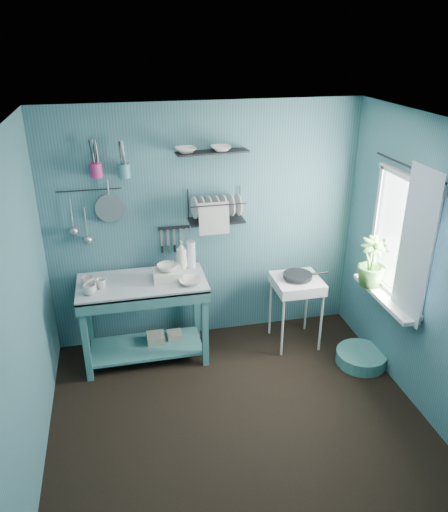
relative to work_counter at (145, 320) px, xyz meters
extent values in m
plane|color=black|center=(0.70, -1.14, -0.44)|extent=(3.20, 3.20, 0.00)
plane|color=silver|center=(0.70, -1.14, 2.06)|extent=(3.20, 3.20, 0.00)
plane|color=#325D66|center=(0.70, 0.36, 0.81)|extent=(3.20, 0.00, 3.20)
plane|color=#325D66|center=(0.70, -2.64, 0.81)|extent=(3.20, 0.00, 3.20)
plane|color=#325D66|center=(-0.90, -1.14, 0.81)|extent=(0.00, 3.00, 3.00)
plane|color=#325D66|center=(2.30, -1.14, 0.81)|extent=(0.00, 3.00, 3.00)
cube|color=#387576|center=(0.00, 0.00, 0.00)|extent=(1.25, 0.66, 0.88)
imported|color=beige|center=(-0.48, -0.16, 0.49)|extent=(0.12, 0.12, 0.10)
imported|color=beige|center=(-0.38, -0.06, 0.48)|extent=(0.14, 0.14, 0.09)
imported|color=beige|center=(-0.50, 0.00, 0.49)|extent=(0.17, 0.17, 0.10)
cube|color=beige|center=(0.25, -0.02, 0.49)|extent=(0.28, 0.22, 0.10)
imported|color=beige|center=(0.25, -0.02, 0.57)|extent=(0.20, 0.19, 0.06)
imported|color=beige|center=(0.42, 0.20, 0.59)|extent=(0.11, 0.12, 0.30)
cylinder|color=silver|center=(0.52, 0.22, 0.58)|extent=(0.09, 0.09, 0.28)
imported|color=beige|center=(0.45, -0.15, 0.46)|extent=(0.22, 0.22, 0.05)
cube|color=silver|center=(1.57, -0.07, -0.06)|extent=(0.50, 0.50, 0.76)
cylinder|color=black|center=(1.57, -0.07, 0.36)|extent=(0.30, 0.30, 0.03)
cube|color=black|center=(0.37, 0.33, 0.84)|extent=(0.32, 0.03, 0.03)
cube|color=black|center=(0.79, 0.23, 1.07)|extent=(0.58, 0.33, 0.32)
cube|color=black|center=(0.76, 0.26, 1.60)|extent=(0.71, 0.24, 0.01)
imported|color=beige|center=(0.50, 0.26, 1.65)|extent=(0.21, 0.21, 0.05)
imported|color=beige|center=(0.84, 0.26, 1.64)|extent=(0.20, 0.20, 0.05)
cylinder|color=#AE2064|center=(-0.33, 0.28, 1.48)|extent=(0.11, 0.11, 0.13)
cylinder|color=#3C717E|center=(-0.07, 0.28, 1.46)|extent=(0.11, 0.11, 0.13)
cylinder|color=#93959A|center=(-0.24, 0.31, 1.10)|extent=(0.28, 0.03, 0.28)
cylinder|color=#93959A|center=(-0.60, 0.32, 1.07)|extent=(0.01, 0.01, 0.30)
cylinder|color=#93959A|center=(-0.48, 0.32, 0.96)|extent=(0.01, 0.01, 0.30)
cylinder|color=black|center=(-0.41, 0.33, 1.28)|extent=(0.60, 0.01, 0.01)
plane|color=white|center=(2.29, -0.69, 0.96)|extent=(0.00, 1.10, 1.10)
cube|color=silver|center=(2.20, -0.69, 0.37)|extent=(0.16, 0.95, 0.04)
plane|color=silver|center=(2.22, -0.99, 1.01)|extent=(0.00, 1.35, 1.35)
cylinder|color=black|center=(2.24, -0.69, 1.61)|extent=(0.02, 1.05, 0.02)
imported|color=#396C2B|center=(2.16, -0.47, 0.64)|extent=(0.29, 0.29, 0.49)
cube|color=gray|center=(0.10, 0.05, -0.33)|extent=(0.18, 0.18, 0.22)
cube|color=gray|center=(0.30, 0.08, -0.34)|extent=(0.15, 0.15, 0.20)
cylinder|color=teal|center=(2.11, -0.58, -0.37)|extent=(0.50, 0.50, 0.13)
camera|label=1|loc=(-0.15, -4.36, 2.65)|focal=35.00mm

